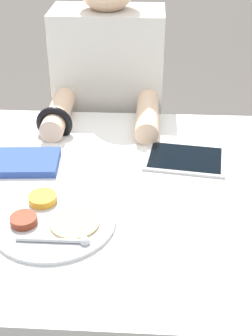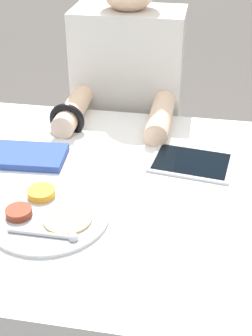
{
  "view_description": "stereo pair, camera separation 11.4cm",
  "coord_description": "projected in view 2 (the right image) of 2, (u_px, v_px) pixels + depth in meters",
  "views": [
    {
      "loc": [
        0.11,
        -0.96,
        1.44
      ],
      "look_at": [
        0.05,
        0.0,
        0.83
      ],
      "focal_mm": 50.0,
      "sensor_mm": 36.0,
      "label": 1
    },
    {
      "loc": [
        0.22,
        -0.95,
        1.44
      ],
      "look_at": [
        0.05,
        0.0,
        0.83
      ],
      "focal_mm": 50.0,
      "sensor_mm": 36.0,
      "label": 2
    }
  ],
  "objects": [
    {
      "name": "person_diner",
      "position": [
        128.0,
        140.0,
        1.75
      ],
      "size": [
        0.38,
        0.46,
        1.25
      ],
      "color": "black",
      "rests_on": "ground_plane"
    },
    {
      "name": "red_notebook",
      "position": [
        28.0,
        156.0,
        1.29
      ],
      "size": [
        0.21,
        0.14,
        0.02
      ],
      "color": "silver",
      "rests_on": "dining_table"
    },
    {
      "name": "dining_table",
      "position": [
        108.0,
        293.0,
        1.39
      ],
      "size": [
        1.12,
        0.87,
        0.77
      ],
      "color": "silver",
      "rests_on": "ground_plane"
    },
    {
      "name": "tablet_device",
      "position": [
        191.0,
        162.0,
        1.27
      ],
      "size": [
        0.24,
        0.18,
        0.01
      ],
      "color": "#B7B7BC",
      "rests_on": "dining_table"
    },
    {
      "name": "thali_tray",
      "position": [
        48.0,
        214.0,
        1.07
      ],
      "size": [
        0.28,
        0.28,
        0.03
      ],
      "color": "#B7BABF",
      "rests_on": "dining_table"
    }
  ]
}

